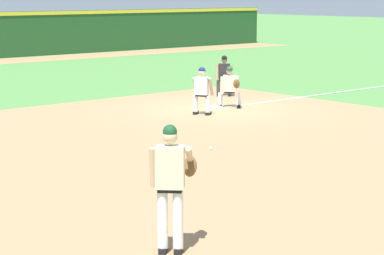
{
  "coord_description": "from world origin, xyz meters",
  "views": [
    {
      "loc": [
        -15.88,
        -17.44,
        3.65
      ],
      "look_at": [
        -6.66,
        -6.68,
        1.09
      ],
      "focal_mm": 70.0,
      "sensor_mm": 36.0,
      "label": 1
    }
  ],
  "objects_px": {
    "first_base_bag": "(214,108)",
    "baseball": "(211,148)",
    "baserunner": "(202,89)",
    "pitcher": "(171,181)",
    "umpire": "(224,74)",
    "first_baseman": "(230,85)"
  },
  "relations": [
    {
      "from": "pitcher",
      "to": "first_baseman",
      "type": "xyz_separation_m",
      "value": [
        10.04,
        9.39,
        -0.33
      ]
    },
    {
      "from": "first_base_bag",
      "to": "baseball",
      "type": "height_order",
      "value": "first_base_bag"
    },
    {
      "from": "first_base_bag",
      "to": "first_baseman",
      "type": "xyz_separation_m",
      "value": [
        0.56,
        -0.13,
        0.69
      ]
    },
    {
      "from": "baseball",
      "to": "first_baseman",
      "type": "relative_size",
      "value": 0.06
    },
    {
      "from": "baseball",
      "to": "pitcher",
      "type": "bearing_deg",
      "value": -136.48
    },
    {
      "from": "first_base_bag",
      "to": "pitcher",
      "type": "height_order",
      "value": "pitcher"
    },
    {
      "from": "first_base_bag",
      "to": "baserunner",
      "type": "relative_size",
      "value": 0.26
    },
    {
      "from": "first_base_bag",
      "to": "pitcher",
      "type": "distance_m",
      "value": 13.47
    },
    {
      "from": "pitcher",
      "to": "baserunner",
      "type": "relative_size",
      "value": 1.27
    },
    {
      "from": "first_base_bag",
      "to": "baseball",
      "type": "bearing_deg",
      "value": -133.04
    },
    {
      "from": "baserunner",
      "to": "umpire",
      "type": "bearing_deg",
      "value": 37.87
    },
    {
      "from": "baseball",
      "to": "first_baseman",
      "type": "height_order",
      "value": "first_baseman"
    },
    {
      "from": "first_base_bag",
      "to": "baseball",
      "type": "xyz_separation_m",
      "value": [
        -4.31,
        -4.61,
        -0.01
      ]
    },
    {
      "from": "baserunner",
      "to": "umpire",
      "type": "distance_m",
      "value": 4.27
    },
    {
      "from": "first_base_bag",
      "to": "first_baseman",
      "type": "height_order",
      "value": "first_baseman"
    },
    {
      "from": "baseball",
      "to": "first_base_bag",
      "type": "bearing_deg",
      "value": 46.96
    },
    {
      "from": "baserunner",
      "to": "pitcher",
      "type": "bearing_deg",
      "value": -133.31
    },
    {
      "from": "first_base_bag",
      "to": "first_baseman",
      "type": "relative_size",
      "value": 0.28
    },
    {
      "from": "baserunner",
      "to": "baseball",
      "type": "bearing_deg",
      "value": -128.94
    },
    {
      "from": "baseball",
      "to": "pitcher",
      "type": "xyz_separation_m",
      "value": [
        -5.17,
        -4.91,
        1.02
      ]
    },
    {
      "from": "first_base_bag",
      "to": "baseball",
      "type": "relative_size",
      "value": 5.14
    },
    {
      "from": "baseball",
      "to": "umpire",
      "type": "height_order",
      "value": "umpire"
    }
  ]
}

